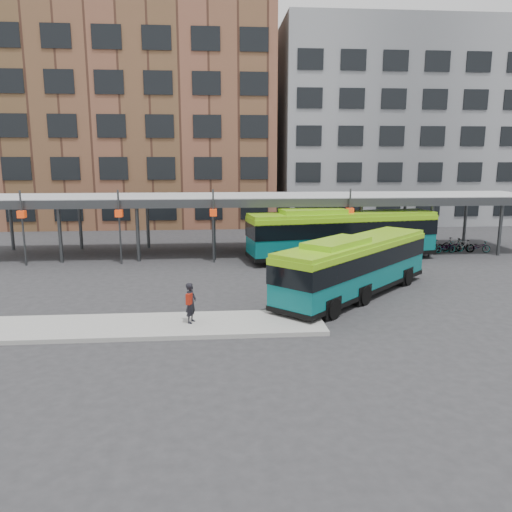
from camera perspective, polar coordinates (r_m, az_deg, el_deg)
The scene contains 9 objects.
ground at distance 23.76m, azimuth 2.45°, elevation -5.46°, with size 120.00×120.00×0.00m, color #28282B.
boarding_island at distance 20.88m, azimuth -11.80°, elevation -7.83°, with size 14.00×3.00×0.18m, color gray.
canopy at distance 35.68m, azimuth -0.14°, elevation 6.55°, with size 40.00×6.53×4.80m.
building_brick at distance 55.21m, azimuth -12.52°, elevation 15.32°, with size 26.00×14.00×22.00m, color brown.
building_grey at distance 57.83m, azimuth 14.85°, elevation 14.02°, with size 24.00×14.00×20.00m, color slate.
bus_front at distance 25.13m, azimuth 11.27°, elevation -0.97°, with size 9.56×9.57×3.08m.
bus_rear at distance 33.89m, azimuth 9.72°, elevation 2.59°, with size 12.96×4.75×3.50m.
pedestrian at distance 20.49m, azimuth -7.45°, elevation -5.30°, with size 0.58×0.71×1.66m.
bike_rack at distance 38.69m, azimuth 20.35°, elevation 1.07°, with size 7.07×1.50×1.02m.
Camera 1 is at (-2.84, -22.58, 6.82)m, focal length 35.00 mm.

